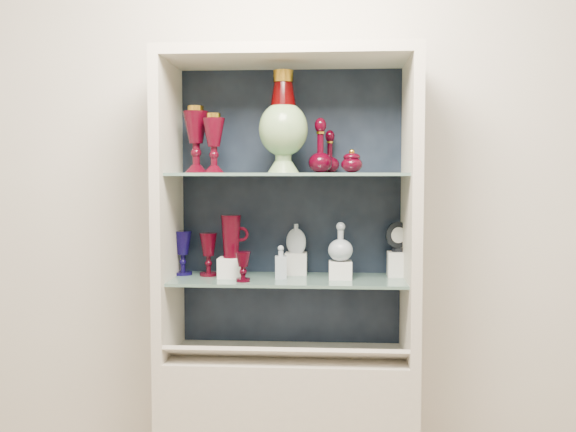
# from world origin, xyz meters

# --- Properties ---
(wall_back) EXTENTS (3.50, 0.02, 2.80)m
(wall_back) POSITION_xyz_m (0.00, 1.75, 1.40)
(wall_back) COLOR beige
(wall_back) RESTS_ON ground
(cabinet_back_panel) EXTENTS (0.98, 0.02, 1.15)m
(cabinet_back_panel) POSITION_xyz_m (0.00, 1.72, 1.32)
(cabinet_back_panel) COLOR black
(cabinet_back_panel) RESTS_ON cabinet_base
(cabinet_side_left) EXTENTS (0.04, 0.40, 1.15)m
(cabinet_side_left) POSITION_xyz_m (-0.48, 1.53, 1.32)
(cabinet_side_left) COLOR beige
(cabinet_side_left) RESTS_ON cabinet_base
(cabinet_side_right) EXTENTS (0.04, 0.40, 1.15)m
(cabinet_side_right) POSITION_xyz_m (0.48, 1.53, 1.32)
(cabinet_side_right) COLOR beige
(cabinet_side_right) RESTS_ON cabinet_base
(cabinet_top_cap) EXTENTS (1.00, 0.40, 0.04)m
(cabinet_top_cap) POSITION_xyz_m (0.00, 1.53, 1.92)
(cabinet_top_cap) COLOR beige
(cabinet_top_cap) RESTS_ON cabinet_side_left
(shelf_lower) EXTENTS (0.92, 0.34, 0.01)m
(shelf_lower) POSITION_xyz_m (0.00, 1.55, 1.04)
(shelf_lower) COLOR slate
(shelf_lower) RESTS_ON cabinet_side_left
(shelf_upper) EXTENTS (0.92, 0.34, 0.01)m
(shelf_upper) POSITION_xyz_m (0.00, 1.55, 1.46)
(shelf_upper) COLOR slate
(shelf_upper) RESTS_ON cabinet_side_left
(label_ledge) EXTENTS (0.92, 0.17, 0.09)m
(label_ledge) POSITION_xyz_m (0.00, 1.42, 0.78)
(label_ledge) COLOR beige
(label_ledge) RESTS_ON cabinet_base
(label_card_0) EXTENTS (0.10, 0.06, 0.03)m
(label_card_0) POSITION_xyz_m (0.08, 1.42, 0.80)
(label_card_0) COLOR white
(label_card_0) RESTS_ON label_ledge
(label_card_1) EXTENTS (0.10, 0.06, 0.03)m
(label_card_1) POSITION_xyz_m (0.29, 1.42, 0.80)
(label_card_1) COLOR white
(label_card_1) RESTS_ON label_ledge
(label_card_2) EXTENTS (0.10, 0.06, 0.03)m
(label_card_2) POSITION_xyz_m (-0.21, 1.42, 0.80)
(label_card_2) COLOR white
(label_card_2) RESTS_ON label_ledge
(label_card_3) EXTENTS (0.10, 0.06, 0.03)m
(label_card_3) POSITION_xyz_m (-0.30, 1.42, 0.80)
(label_card_3) COLOR white
(label_card_3) RESTS_ON label_ledge
(pedestal_lamp_left) EXTENTS (0.12, 0.12, 0.27)m
(pedestal_lamp_left) POSITION_xyz_m (-0.37, 1.55, 1.60)
(pedestal_lamp_left) COLOR #430511
(pedestal_lamp_left) RESTS_ON shelf_upper
(pedestal_lamp_right) EXTENTS (0.11, 0.11, 0.23)m
(pedestal_lamp_right) POSITION_xyz_m (-0.29, 1.50, 1.59)
(pedestal_lamp_right) COLOR #430511
(pedestal_lamp_right) RESTS_ON shelf_upper
(enamel_urn) EXTENTS (0.24, 0.24, 0.39)m
(enamel_urn) POSITION_xyz_m (-0.02, 1.49, 1.67)
(enamel_urn) COLOR #084E2A
(enamel_urn) RESTS_ON shelf_upper
(ruby_decanter_a) EXTENTS (0.11, 0.11, 0.24)m
(ruby_decanter_a) POSITION_xyz_m (0.13, 1.54, 1.59)
(ruby_decanter_a) COLOR #3D000E
(ruby_decanter_a) RESTS_ON shelf_upper
(ruby_decanter_b) EXTENTS (0.09, 0.09, 0.18)m
(ruby_decanter_b) POSITION_xyz_m (0.16, 1.65, 1.56)
(ruby_decanter_b) COLOR #3D000E
(ruby_decanter_b) RESTS_ON shelf_upper
(lidded_bowl) EXTENTS (0.09, 0.09, 0.09)m
(lidded_bowl) POSITION_xyz_m (0.25, 1.48, 1.52)
(lidded_bowl) COLOR #3D000E
(lidded_bowl) RESTS_ON shelf_upper
(cobalt_goblet) EXTENTS (0.08, 0.08, 0.18)m
(cobalt_goblet) POSITION_xyz_m (-0.44, 1.61, 1.14)
(cobalt_goblet) COLOR #110A43
(cobalt_goblet) RESTS_ON shelf_lower
(ruby_goblet_tall) EXTENTS (0.09, 0.09, 0.18)m
(ruby_goblet_tall) POSITION_xyz_m (-0.33, 1.59, 1.14)
(ruby_goblet_tall) COLOR #430511
(ruby_goblet_tall) RESTS_ON shelf_lower
(ruby_goblet_small) EXTENTS (0.06, 0.06, 0.12)m
(ruby_goblet_small) POSITION_xyz_m (-0.17, 1.45, 1.11)
(ruby_goblet_small) COLOR #3D000E
(ruby_goblet_small) RESTS_ON shelf_lower
(riser_ruby_pitcher) EXTENTS (0.10, 0.10, 0.08)m
(riser_ruby_pitcher) POSITION_xyz_m (-0.23, 1.55, 1.09)
(riser_ruby_pitcher) COLOR silver
(riser_ruby_pitcher) RESTS_ON shelf_lower
(ruby_pitcher) EXTENTS (0.13, 0.09, 0.17)m
(ruby_pitcher) POSITION_xyz_m (-0.23, 1.55, 1.22)
(ruby_pitcher) COLOR #430511
(ruby_pitcher) RESTS_ON riser_ruby_pitcher
(clear_square_bottle) EXTENTS (0.05, 0.05, 0.13)m
(clear_square_bottle) POSITION_xyz_m (-0.03, 1.53, 1.12)
(clear_square_bottle) COLOR #95A3AF
(clear_square_bottle) RESTS_ON shelf_lower
(riser_flat_flask) EXTENTS (0.09, 0.09, 0.09)m
(riser_flat_flask) POSITION_xyz_m (0.03, 1.65, 1.09)
(riser_flat_flask) COLOR silver
(riser_flat_flask) RESTS_ON shelf_lower
(flat_flask) EXTENTS (0.09, 0.06, 0.12)m
(flat_flask) POSITION_xyz_m (0.03, 1.65, 1.20)
(flat_flask) COLOR #AEBBC0
(flat_flask) RESTS_ON riser_flat_flask
(riser_clear_round_decanter) EXTENTS (0.09, 0.09, 0.07)m
(riser_clear_round_decanter) POSITION_xyz_m (0.21, 1.54, 1.08)
(riser_clear_round_decanter) COLOR silver
(riser_clear_round_decanter) RESTS_ON shelf_lower
(clear_round_decanter) EXTENTS (0.10, 0.10, 0.15)m
(clear_round_decanter) POSITION_xyz_m (0.21, 1.54, 1.19)
(clear_round_decanter) COLOR #95A3AF
(clear_round_decanter) RESTS_ON riser_clear_round_decanter
(riser_cameo_medallion) EXTENTS (0.08, 0.08, 0.10)m
(riser_cameo_medallion) POSITION_xyz_m (0.44, 1.62, 1.10)
(riser_cameo_medallion) COLOR silver
(riser_cameo_medallion) RESTS_ON shelf_lower
(cameo_medallion) EXTENTS (0.11, 0.08, 0.13)m
(cameo_medallion) POSITION_xyz_m (0.44, 1.62, 1.21)
(cameo_medallion) COLOR black
(cameo_medallion) RESTS_ON riser_cameo_medallion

